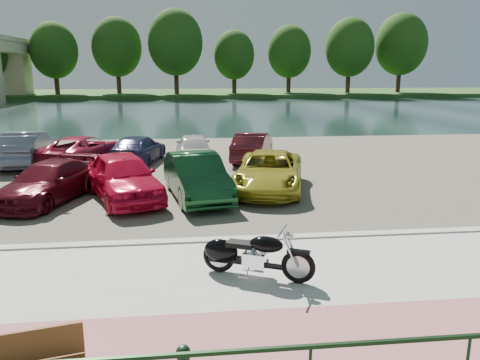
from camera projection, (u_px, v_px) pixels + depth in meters
name	position (u px, v px, depth m)	size (l,w,h in m)	color
ground	(259.00, 278.00, 9.59)	(200.00, 200.00, 0.00)	#595447
promenade	(267.00, 298.00, 8.61)	(60.00, 6.00, 0.10)	#A8A59F
pink_path	(284.00, 341.00, 7.15)	(60.00, 2.00, 0.01)	#A05A61
kerb	(247.00, 240.00, 11.51)	(60.00, 0.30, 0.14)	#A8A59F
parking_lot	(221.00, 168.00, 20.23)	(60.00, 18.00, 0.04)	#48433A
river	(201.00, 111.00, 48.29)	(120.00, 40.00, 0.00)	#172A29
far_bank	(196.00, 93.00, 79.18)	(120.00, 24.00, 0.60)	#1E4819
far_trees	(224.00, 48.00, 71.99)	(70.25, 10.68, 12.52)	#342113
motorcycle	(247.00, 254.00, 9.35)	(2.19, 1.18, 1.05)	black
car_3	(48.00, 182.00, 14.93)	(1.74, 4.29, 1.24)	#4E0B15
car_4	(123.00, 177.00, 15.06)	(1.81, 4.49, 1.53)	red
car_5	(196.00, 176.00, 15.26)	(1.55, 4.43, 1.46)	#103D1C
car_6	(269.00, 171.00, 16.27)	(2.23, 4.83, 1.34)	gold
car_9	(27.00, 148.00, 20.59)	(1.60, 4.60, 1.51)	slate
car_10	(82.00, 150.00, 20.83)	(2.14, 4.64, 1.29)	maroon
car_11	(138.00, 149.00, 21.08)	(1.74, 4.29, 1.24)	#28284E
car_12	(194.00, 147.00, 21.49)	(1.56, 3.87, 1.32)	silver
car_13	(253.00, 147.00, 21.58)	(1.41, 4.05, 1.34)	#4D141B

